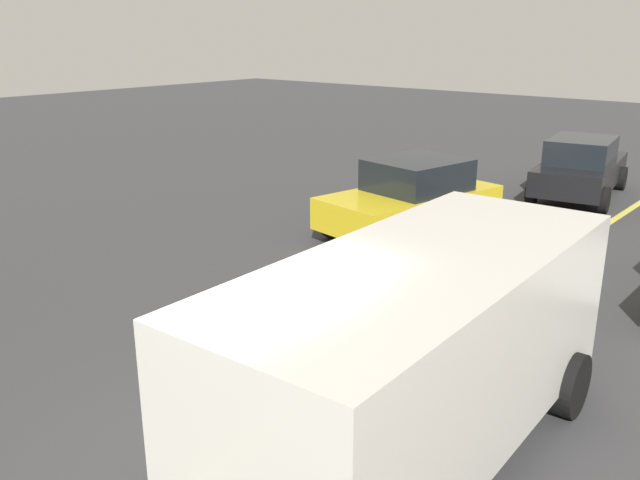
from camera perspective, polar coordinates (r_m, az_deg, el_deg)
ground_plane at (r=7.18m, az=-8.18°, el=-19.03°), size 80.00×80.00×0.00m
lane_marking_centre at (r=9.10m, az=6.20°, el=-10.39°), size 28.00×0.16×0.01m
white_van at (r=6.79m, az=8.62°, el=-8.80°), size 5.28×2.44×2.20m
car_black_crossing at (r=18.89m, az=21.35°, el=5.81°), size 4.46×2.46×1.58m
car_yellow_mid_road at (r=14.37m, az=7.86°, el=3.55°), size 4.23×2.63×1.64m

